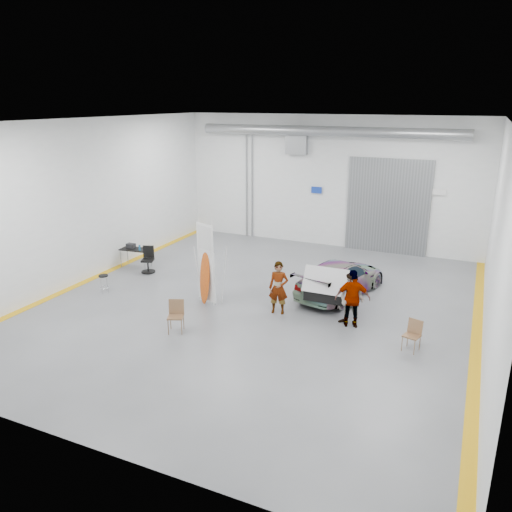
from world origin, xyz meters
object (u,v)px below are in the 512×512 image
at_px(work_table, 134,249).
at_px(office_chair, 149,261).
at_px(person_b, 352,300).
at_px(surfboard_display, 207,270).
at_px(folding_chair_near, 176,322).
at_px(folding_chair_far, 411,341).
at_px(person_a, 279,288).
at_px(sedan_car, 340,278).
at_px(shop_stool, 104,284).
at_px(person_c, 353,298).

bearing_deg(work_table, office_chair, -20.59).
distance_m(person_b, surfboard_display, 4.85).
relative_size(folding_chair_near, folding_chair_far, 1.10).
xyz_separation_m(person_a, person_b, (2.38, 0.00, -0.01)).
xyz_separation_m(folding_chair_near, work_table, (-4.92, 4.50, 0.46)).
xyz_separation_m(person_b, surfboard_display, (-4.83, -0.27, 0.33)).
bearing_deg(sedan_car, person_a, 74.46).
height_order(person_a, shop_stool, person_a).
distance_m(sedan_car, office_chair, 7.65).
bearing_deg(person_a, folding_chair_near, -141.92).
bearing_deg(sedan_car, office_chair, 20.59).
bearing_deg(person_a, sedan_car, 49.67).
xyz_separation_m(surfboard_display, work_table, (-4.73, 2.23, -0.43)).
height_order(sedan_car, folding_chair_far, sedan_car).
bearing_deg(sedan_car, person_c, 127.12).
height_order(folding_chair_far, work_table, work_table).
distance_m(person_a, person_b, 2.38).
bearing_deg(folding_chair_far, person_c, 171.66).
bearing_deg(sedan_car, shop_stool, 38.02).
relative_size(shop_stool, office_chair, 0.65).
xyz_separation_m(surfboard_display, office_chair, (-3.76, 1.87, -0.73)).
height_order(folding_chair_near, work_table, work_table).
relative_size(person_a, person_b, 1.01).
bearing_deg(surfboard_display, person_b, 23.47).
bearing_deg(folding_chair_far, person_a, -175.03).
distance_m(shop_stool, work_table, 3.06).
bearing_deg(work_table, surfboard_display, -25.28).
height_order(folding_chair_far, shop_stool, folding_chair_far).
bearing_deg(shop_stool, office_chair, 87.77).
height_order(sedan_car, person_b, person_b).
bearing_deg(shop_stool, person_a, 8.46).
bearing_deg(folding_chair_near, sedan_car, 30.22).
height_order(sedan_car, shop_stool, sedan_car).
distance_m(person_a, person_c, 2.40).
bearing_deg(work_table, shop_stool, -73.38).
height_order(shop_stool, office_chair, office_chair).
relative_size(person_b, work_table, 1.35).
distance_m(surfboard_display, shop_stool, 4.01).
relative_size(person_c, folding_chair_near, 1.89).
bearing_deg(shop_stool, surfboard_display, 9.87).
bearing_deg(folding_chair_near, folding_chair_far, -9.04).
height_order(person_c, folding_chair_near, person_c).
relative_size(sedan_car, work_table, 3.33).
bearing_deg(person_c, office_chair, -28.70).
xyz_separation_m(surfboard_display, folding_chair_near, (0.20, -2.27, -0.89)).
bearing_deg(sedan_car, person_b, 126.77).
relative_size(surfboard_display, folding_chair_far, 3.38).
bearing_deg(folding_chair_near, person_a, 25.00).
bearing_deg(folding_chair_far, work_table, -177.46).
relative_size(sedan_car, folding_chair_far, 4.85).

